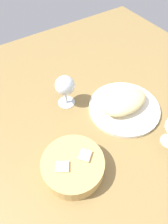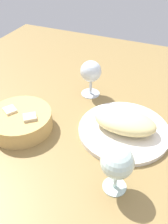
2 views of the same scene
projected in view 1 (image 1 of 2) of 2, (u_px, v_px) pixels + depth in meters
The scene contains 6 objects.
ground_plane at pixel (99, 124), 78.80cm from camera, with size 140.00×140.00×2.00cm, color olive.
plate at pixel (123, 107), 81.83cm from camera, with size 27.67×27.67×1.40cm, color silver.
omelette at pixel (125, 101), 79.18cm from camera, with size 18.68×10.76×5.46cm, color #ECD78F.
lettuce_garnish at pixel (110, 110), 79.15cm from camera, with size 4.46×4.46×1.58cm, color #498029.
bread_basket at pixel (73, 166), 64.01cm from camera, with size 19.34×19.34×6.39cm.
wine_glass_near at pixel (65, 87), 77.51cm from camera, with size 7.52×7.52×13.23cm.
Camera 1 is at (30.10, 35.74, 62.86)cm, focal length 33.39 mm.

